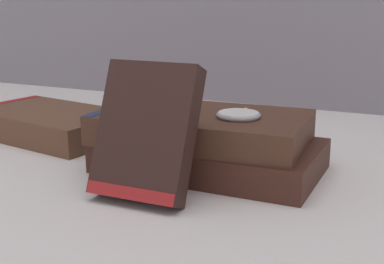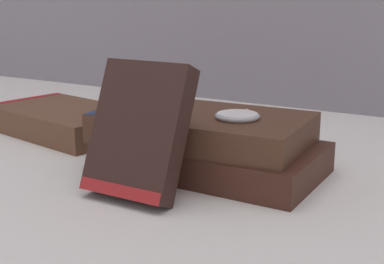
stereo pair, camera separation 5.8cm
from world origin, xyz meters
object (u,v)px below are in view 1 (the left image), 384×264
Objects in this scene: book_flat_bottom at (206,155)px; book_flat_top at (198,126)px; book_side_left at (48,123)px; book_leaning_front at (145,137)px; pocket_watch at (239,115)px.

book_flat_top is at bearing -166.87° from book_flat_bottom.
book_leaning_front is (0.24, -0.15, 0.04)m from book_side_left.
book_flat_bottom is 4.77× the size of pocket_watch.
book_leaning_front is at bearing -121.86° from pocket_watch.
book_flat_bottom is at bearing 0.04° from book_side_left.
book_flat_top is at bearing -0.78° from book_side_left.
book_flat_top is (-0.01, -0.00, 0.03)m from book_flat_bottom.
book_side_left is 1.77× the size of book_leaning_front.
pocket_watch reaches higher than book_side_left.
pocket_watch is at bearing -8.32° from book_flat_bottom.
book_leaning_front is (-0.01, -0.10, 0.01)m from book_flat_top.
book_side_left is 4.58× the size of pocket_watch.
book_side_left is (-0.26, 0.05, 0.00)m from book_flat_bottom.
book_leaning_front is 0.11m from pocket_watch.
pocket_watch is (0.04, -0.01, 0.05)m from book_flat_bottom.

